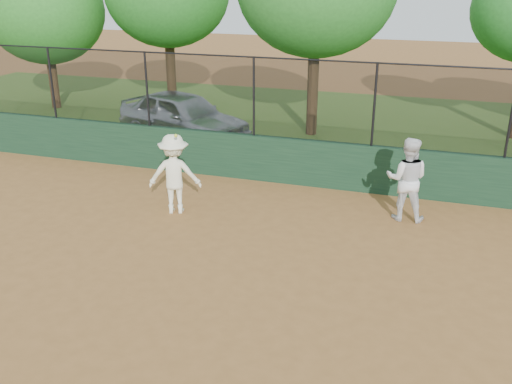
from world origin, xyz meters
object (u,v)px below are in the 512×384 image
(parked_car, at_px, (183,117))
(tree_0, at_px, (44,11))
(player_second, at_px, (407,179))
(player_main, at_px, (174,174))

(parked_car, bearing_deg, tree_0, 89.07)
(player_second, distance_m, player_main, 5.12)
(player_second, height_order, tree_0, tree_0)
(player_second, bearing_deg, tree_0, -27.28)
(parked_car, height_order, player_main, player_main)
(parked_car, height_order, tree_0, tree_0)
(tree_0, bearing_deg, player_second, -26.07)
(parked_car, distance_m, player_second, 8.36)
(player_main, bearing_deg, tree_0, 138.44)
(player_second, bearing_deg, player_main, 12.52)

